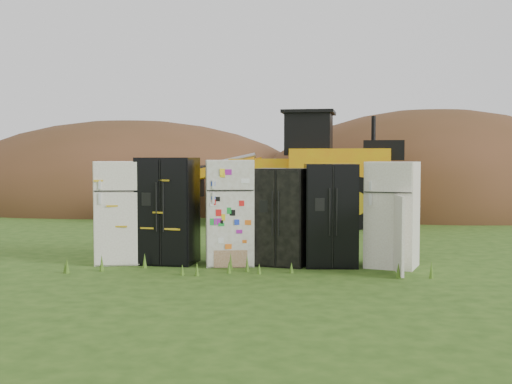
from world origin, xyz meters
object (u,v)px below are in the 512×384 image
fridge_black_side (168,210)px  fridge_sticker (229,212)px  fridge_black_right (331,215)px  fridge_open_door (392,214)px  fridge_leftmost (120,212)px  wheel_loader (281,168)px  fridge_dark_mid (283,217)px

fridge_black_side → fridge_sticker: fridge_black_side is taller
fridge_black_right → fridge_open_door: (1.05, 0.00, 0.02)m
fridge_leftmost → fridge_sticker: 1.97m
wheel_loader → fridge_dark_mid: bearing=-81.9°
fridge_sticker → fridge_black_right: fridge_sticker is taller
fridge_leftmost → fridge_sticker: size_ratio=0.99×
fridge_black_right → fridge_leftmost: bearing=175.4°
fridge_sticker → wheel_loader: (0.53, 7.08, 0.68)m
fridge_sticker → fridge_open_door: fridge_sticker is taller
fridge_open_door → wheel_loader: 7.48m
fridge_dark_mid → fridge_black_side: bearing=-164.3°
fridge_dark_mid → fridge_sticker: bearing=-162.8°
fridge_open_door → fridge_dark_mid: bearing=-163.4°
fridge_sticker → fridge_open_door: (2.81, -0.02, -0.01)m
fridge_leftmost → fridge_sticker: fridge_sticker is taller
fridge_dark_mid → wheel_loader: wheel_loader is taller
fridge_dark_mid → wheel_loader: bearing=108.7°
fridge_leftmost → fridge_black_side: fridge_black_side is taller
fridge_black_right → fridge_dark_mid: bearing=172.1°
fridge_sticker → fridge_black_right: 1.76m
fridge_sticker → wheel_loader: size_ratio=0.28×
fridge_sticker → fridge_leftmost: bearing=169.9°
fridge_black_side → wheel_loader: (1.63, 7.06, 0.66)m
fridge_black_side → fridge_open_door: fridge_black_side is taller
fridge_black_side → fridge_dark_mid: fridge_black_side is taller
fridge_dark_mid → fridge_open_door: 1.88m
fridge_black_side → fridge_open_door: (3.92, -0.04, -0.04)m
fridge_dark_mid → fridge_open_door: fridge_open_door is taller
fridge_black_right → wheel_loader: size_ratio=0.27×
fridge_leftmost → fridge_sticker: bearing=-10.1°
fridge_black_side → fridge_sticker: (1.10, -0.02, -0.02)m
fridge_black_right → wheel_loader: wheel_loader is taller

